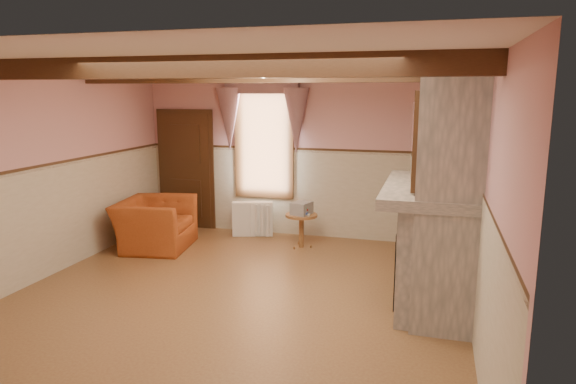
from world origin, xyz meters
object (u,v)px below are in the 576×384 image
(side_table, at_px, (301,231))
(bowl, at_px, (431,179))
(radiator, at_px, (253,219))
(oil_lamp, at_px, (432,165))
(mantel_clock, at_px, (432,168))
(armchair, at_px, (155,224))

(side_table, relative_size, bowl, 1.71)
(side_table, relative_size, radiator, 0.79)
(side_table, distance_m, oil_lamp, 2.57)
(mantel_clock, bearing_deg, radiator, 155.01)
(side_table, xyz_separation_m, oil_lamp, (1.98, -1.02, 1.29))
(armchair, height_order, radiator, armchair)
(armchair, xyz_separation_m, bowl, (4.24, -0.79, 1.07))
(armchair, bearing_deg, mantel_clock, -102.58)
(armchair, xyz_separation_m, mantel_clock, (4.24, -0.28, 1.13))
(bowl, xyz_separation_m, mantel_clock, (0.00, 0.51, 0.06))
(armchair, distance_m, side_table, 2.36)
(armchair, relative_size, side_table, 2.20)
(armchair, bearing_deg, oil_lamp, -103.58)
(bowl, distance_m, oil_lamp, 0.44)
(bowl, xyz_separation_m, oil_lamp, (0.00, 0.43, 0.10))
(armchair, bearing_deg, bowl, -109.31)
(side_table, height_order, radiator, radiator)
(radiator, bearing_deg, bowl, -49.61)
(mantel_clock, bearing_deg, oil_lamp, -90.00)
(mantel_clock, bearing_deg, side_table, 154.43)
(armchair, xyz_separation_m, side_table, (2.26, 0.66, -0.12))
(radiator, xyz_separation_m, bowl, (2.98, -1.89, 1.16))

